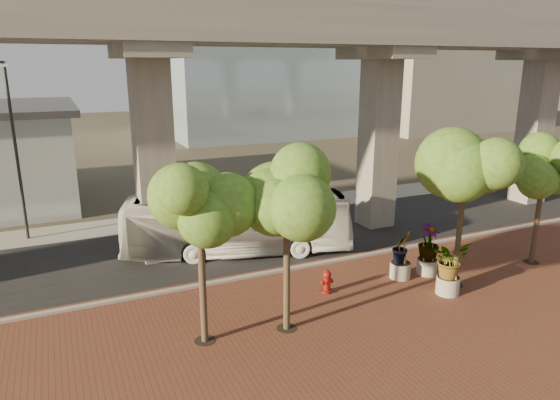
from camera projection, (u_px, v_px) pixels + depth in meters
name	position (u px, v px, depth m)	size (l,w,h in m)	color
ground	(294.00, 252.00, 24.05)	(160.00, 160.00, 0.00)	#3A362A
brick_plaza	(397.00, 329.00, 17.02)	(70.00, 13.00, 0.06)	brown
asphalt_road	(277.00, 239.00, 25.81)	(90.00, 8.00, 0.04)	black
curb_strip	(314.00, 265.00, 22.28)	(70.00, 0.25, 0.16)	gray
far_sidewalk	(241.00, 211.00, 30.63)	(90.00, 3.00, 0.06)	gray
transit_viaduct	(277.00, 96.00, 23.89)	(72.00, 5.60, 12.40)	gray
midrise_block	(430.00, 39.00, 67.67)	(18.00, 16.00, 24.00)	gray
transit_bus	(238.00, 224.00, 23.51)	(2.50, 10.65, 2.97)	silver
parked_car	(521.00, 174.00, 37.50)	(1.60, 4.61, 1.52)	black
fire_hydrant	(327.00, 281.00, 19.55)	(0.48, 0.43, 0.96)	maroon
planter_front	(450.00, 262.00, 19.22)	(1.98, 1.98, 2.18)	#99968A
planter_right	(429.00, 244.00, 21.07)	(2.08, 2.08, 2.22)	gray
planter_left	(401.00, 249.00, 20.69)	(1.91, 1.91, 2.10)	#A59F95
street_tree_far_west	(199.00, 202.00, 14.99)	(3.23, 3.23, 6.19)	#4F412D
street_tree_near_west	(287.00, 196.00, 15.76)	(3.81, 3.81, 6.42)	#4F412D
street_tree_near_east	(466.00, 167.00, 19.05)	(4.37, 4.37, 6.89)	#4F412D
street_tree_far_east	(544.00, 173.00, 21.56)	(3.34, 3.34, 5.71)	#4F412D
streetlamp_west	(14.00, 140.00, 24.31)	(0.44, 1.28, 8.86)	#29282D
streetlamp_east	(371.00, 129.00, 32.65)	(0.39, 1.15, 7.92)	#313137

